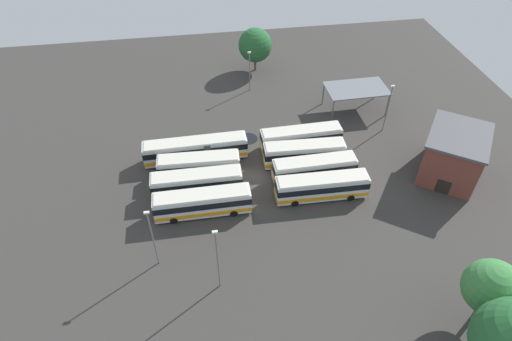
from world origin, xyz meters
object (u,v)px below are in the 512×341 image
object	(u,v)px
bus_row1_slot3	(202,203)
tree_northeast	(492,288)
bus_row0_slot1	(304,153)
bus_row0_slot0	(301,138)
bus_row0_slot3	(322,187)
tree_west_edge	(255,45)
depot_building	(453,154)
bus_row1_slot0	(196,149)
lamp_post_near_entrance	(250,69)
bus_row1_slot2	(197,183)
bus_row0_slot2	(314,169)
lamp_post_far_corner	(388,106)
lamp_post_mid_lot	(152,236)
maintenance_shelter	(357,89)
bus_row1_slot1	(199,166)
lamp_post_by_building	(217,258)

from	to	relation	value
bus_row1_slot3	tree_northeast	size ratio (longest dim) A/B	1.45
bus_row0_slot1	tree_northeast	xyz separation A→B (m)	(-11.29, 26.61, 3.83)
bus_row0_slot0	bus_row0_slot3	world-z (taller)	same
bus_row0_slot3	tree_west_edge	bearing A→B (deg)	-84.81
depot_building	bus_row0_slot0	bearing A→B (deg)	-25.08
bus_row0_slot3	bus_row1_slot0	size ratio (longest dim) A/B	0.82
bus_row1_slot3	depot_building	xyz separation A→B (m)	(-34.29, -2.08, 1.62)
lamp_post_near_entrance	bus_row1_slot2	bearing A→B (deg)	66.43
bus_row0_slot0	depot_building	distance (m)	21.03
bus_row0_slot2	bus_row1_slot0	xyz separation A→B (m)	(15.68, -6.82, 0.00)
bus_row0_slot2	lamp_post_far_corner	bearing A→B (deg)	-146.27
bus_row0_slot1	lamp_post_mid_lot	xyz separation A→B (m)	(20.54, 14.45, 2.91)
bus_row0_slot2	maintenance_shelter	world-z (taller)	maintenance_shelter
bus_row1_slot2	maintenance_shelter	distance (m)	31.21
bus_row0_slot0	depot_building	world-z (taller)	depot_building
bus_row1_slot3	maintenance_shelter	world-z (taller)	maintenance_shelter
bus_row1_slot3	bus_row1_slot1	bearing A→B (deg)	-89.98
lamp_post_by_building	bus_row1_slot3	bearing A→B (deg)	-84.71
bus_row0_slot1	maintenance_shelter	xyz separation A→B (m)	(-11.52, -11.92, 2.16)
bus_row0_slot0	lamp_post_by_building	xyz separation A→B (m)	(14.27, 22.07, 3.19)
bus_row1_slot1	bus_row1_slot2	xyz separation A→B (m)	(0.48, 3.37, 0.00)
lamp_post_far_corner	tree_northeast	bearing A→B (deg)	84.73
bus_row0_slot0	lamp_post_by_building	size ratio (longest dim) A/B	1.31
lamp_post_far_corner	lamp_post_near_entrance	world-z (taller)	lamp_post_far_corner
lamp_post_far_corner	tree_northeast	distance (m)	32.43
lamp_post_by_building	lamp_post_near_entrance	bearing A→B (deg)	-103.16
depot_building	lamp_post_near_entrance	world-z (taller)	lamp_post_near_entrance
lamp_post_far_corner	lamp_post_mid_lot	distance (m)	40.19
bus_row1_slot1	bus_row1_slot2	distance (m)	3.40
depot_building	tree_northeast	world-z (taller)	tree_northeast
bus_row0_slot3	tree_northeast	distance (m)	22.60
bus_row0_slot0	bus_row0_slot1	xyz separation A→B (m)	(0.37, 3.50, -0.00)
bus_row1_slot0	lamp_post_near_entrance	size ratio (longest dim) A/B	2.02
maintenance_shelter	lamp_post_far_corner	size ratio (longest dim) A/B	1.23
bus_row0_slot0	bus_row0_slot2	size ratio (longest dim) A/B	1.05
bus_row0_slot2	tree_west_edge	size ratio (longest dim) A/B	1.40
bus_row1_slot0	tree_northeast	size ratio (longest dim) A/B	1.77
bus_row0_slot1	bus_row0_slot2	world-z (taller)	same
bus_row0_slot0	bus_row0_slot2	world-z (taller)	same
bus_row0_slot3	lamp_post_far_corner	size ratio (longest dim) A/B	1.50
bus_row0_slot2	lamp_post_by_building	distance (m)	21.13
tree_west_edge	bus_row0_slot0	bearing A→B (deg)	96.85
bus_row1_slot2	lamp_post_near_entrance	world-z (taller)	lamp_post_near_entrance
bus_row1_slot1	lamp_post_mid_lot	world-z (taller)	lamp_post_mid_lot
bus_row0_slot0	bus_row1_slot0	world-z (taller)	same
bus_row1_slot1	lamp_post_far_corner	world-z (taller)	lamp_post_far_corner
bus_row1_slot2	bus_row0_slot3	bearing A→B (deg)	168.14
bus_row1_slot3	lamp_post_near_entrance	world-z (taller)	lamp_post_near_entrance
tree_west_edge	lamp_post_by_building	bearing A→B (deg)	76.30
depot_building	lamp_post_far_corner	bearing A→B (deg)	-65.25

